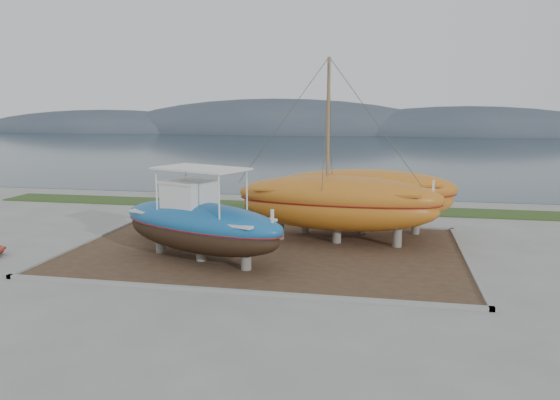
% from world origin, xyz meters
% --- Properties ---
extents(ground, '(140.00, 140.00, 0.00)m').
position_xyz_m(ground, '(0.00, 0.00, 0.00)').
color(ground, gray).
rests_on(ground, ground).
extents(dirt_patch, '(18.00, 12.00, 0.06)m').
position_xyz_m(dirt_patch, '(0.00, 4.00, 0.03)').
color(dirt_patch, '#422D1E').
rests_on(dirt_patch, ground).
extents(curb_frame, '(18.60, 12.60, 0.15)m').
position_xyz_m(curb_frame, '(0.00, 4.00, 0.07)').
color(curb_frame, gray).
rests_on(curb_frame, ground).
extents(grass_strip, '(44.00, 3.00, 0.08)m').
position_xyz_m(grass_strip, '(0.00, 15.50, 0.04)').
color(grass_strip, '#284219').
rests_on(grass_strip, ground).
extents(sea, '(260.00, 100.00, 0.04)m').
position_xyz_m(sea, '(0.00, 70.00, 0.00)').
color(sea, '#1B2B37').
rests_on(sea, ground).
extents(mountain_ridge, '(200.00, 36.00, 20.00)m').
position_xyz_m(mountain_ridge, '(0.00, 125.00, 0.00)').
color(mountain_ridge, '#333D49').
rests_on(mountain_ridge, ground).
extents(blue_caique, '(8.95, 5.69, 4.12)m').
position_xyz_m(blue_caique, '(-2.41, 1.63, 2.12)').
color(blue_caique, '#195FA0').
rests_on(blue_caique, dirt_patch).
extents(white_dinghy, '(4.46, 2.84, 1.26)m').
position_xyz_m(white_dinghy, '(-5.31, 5.10, 0.69)').
color(white_dinghy, white).
rests_on(white_dinghy, dirt_patch).
extents(orange_sailboat, '(10.43, 3.81, 9.03)m').
position_xyz_m(orange_sailboat, '(3.15, 6.01, 4.57)').
color(orange_sailboat, '#B5651B').
rests_on(orange_sailboat, dirt_patch).
extents(orange_bare_hull, '(10.56, 4.55, 3.35)m').
position_xyz_m(orange_bare_hull, '(4.17, 8.32, 1.73)').
color(orange_bare_hull, '#B5651B').
rests_on(orange_bare_hull, dirt_patch).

